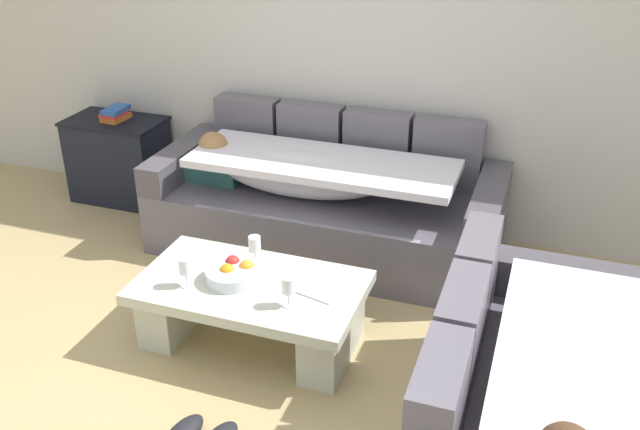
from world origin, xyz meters
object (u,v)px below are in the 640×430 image
at_px(couch_near_window, 539,417).
at_px(book_stack_on_cabinet, 115,114).
at_px(wine_glass_near_right, 288,286).
at_px(wine_glass_near_left, 185,267).
at_px(couch_along_wall, 322,203).
at_px(fruit_bowl, 233,273).
at_px(coffee_table, 251,305).
at_px(wine_glass_far_back, 255,245).
at_px(open_magazine, 317,287).
at_px(side_cabinet, 119,160).

distance_m(couch_near_window, book_stack_on_cabinet, 3.71).
bearing_deg(wine_glass_near_right, wine_glass_near_left, -179.33).
relative_size(couch_along_wall, book_stack_on_cabinet, 10.12).
bearing_deg(couch_near_window, fruit_bowl, 73.63).
distance_m(coffee_table, wine_glass_near_left, 0.42).
relative_size(couch_near_window, book_stack_on_cabinet, 7.92).
height_order(wine_glass_near_left, wine_glass_near_right, same).
bearing_deg(fruit_bowl, coffee_table, 1.45).
height_order(fruit_bowl, wine_glass_near_right, wine_glass_near_right).
bearing_deg(couch_near_window, wine_glass_near_left, 79.45).
xyz_separation_m(coffee_table, wine_glass_far_back, (-0.05, 0.19, 0.26)).
height_order(coffee_table, open_magazine, open_magazine).
height_order(couch_along_wall, wine_glass_near_right, couch_along_wall).
bearing_deg(wine_glass_near_right, wine_glass_far_back, 135.14).
bearing_deg(wine_glass_near_right, fruit_bowl, 160.70).
relative_size(wine_glass_far_back, side_cabinet, 0.23).
bearing_deg(couch_along_wall, fruit_bowl, -95.70).
bearing_deg(coffee_table, wine_glass_near_right, -25.89).
distance_m(couch_along_wall, book_stack_on_cabinet, 1.76).
bearing_deg(coffee_table, couch_along_wall, 89.28).
bearing_deg(wine_glass_near_right, side_cabinet, 143.21).
relative_size(wine_glass_near_right, side_cabinet, 0.23).
relative_size(couch_near_window, side_cabinet, 2.47).
distance_m(couch_near_window, coffee_table, 1.59).
xyz_separation_m(couch_near_window, side_cabinet, (-3.22, 1.82, -0.01)).
relative_size(couch_along_wall, wine_glass_far_back, 13.68).
distance_m(open_magazine, side_cabinet, 2.42).
xyz_separation_m(wine_glass_near_right, wine_glass_far_back, (-0.33, 0.32, 0.00)).
xyz_separation_m(couch_near_window, coffee_table, (-1.51, 0.48, -0.10)).
relative_size(couch_near_window, coffee_table, 1.48).
bearing_deg(wine_glass_near_left, coffee_table, 25.02).
relative_size(couch_along_wall, open_magazine, 8.11).
bearing_deg(wine_glass_near_left, couch_along_wall, 76.11).
distance_m(coffee_table, wine_glass_near_right, 0.40).
distance_m(couch_along_wall, wine_glass_near_right, 1.29).
bearing_deg(wine_glass_far_back, couch_along_wall, 85.84).
bearing_deg(couch_near_window, side_cabinet, 60.48).
bearing_deg(wine_glass_near_left, book_stack_on_cabinet, 133.07).
distance_m(wine_glass_near_left, wine_glass_far_back, 0.41).
relative_size(fruit_bowl, side_cabinet, 0.39).
height_order(wine_glass_far_back, book_stack_on_cabinet, book_stack_on_cabinet).
distance_m(wine_glass_near_left, side_cabinet, 2.06).
relative_size(couch_along_wall, couch_near_window, 1.28).
relative_size(wine_glass_near_right, open_magazine, 0.59).
bearing_deg(couch_along_wall, couch_near_window, -46.80).
bearing_deg(wine_glass_near_right, coffee_table, 154.11).
bearing_deg(side_cabinet, wine_glass_near_left, -46.52).
bearing_deg(coffee_table, side_cabinet, 141.71).
bearing_deg(open_magazine, couch_near_window, -11.74).
relative_size(side_cabinet, book_stack_on_cabinet, 3.21).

